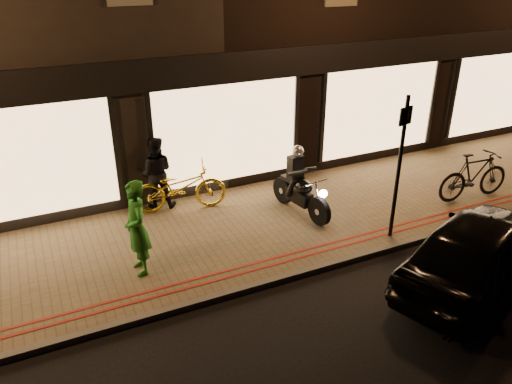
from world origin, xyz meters
TOP-DOWN VIEW (x-y plane):
  - ground at (0.00, 0.00)m, footprint 90.00×90.00m
  - sidewalk at (0.00, 2.00)m, footprint 50.00×4.00m
  - kerb_stone at (0.00, 0.05)m, footprint 50.00×0.14m
  - red_kerb_lines at (0.00, 0.55)m, footprint 50.00×0.26m
  - building_row at (-0.00, 8.99)m, footprint 48.00×10.11m
  - motorcycle at (0.98, 2.12)m, footprint 0.66×1.94m
  - sign_post at (2.20, 0.39)m, footprint 0.35×0.11m
  - bicycle_gold at (-1.42, 3.43)m, footprint 2.23×1.16m
  - bicycle_dark at (5.10, 0.98)m, footprint 2.02×0.72m
  - person_green at (-2.85, 1.34)m, footprint 0.48×0.69m
  - person_dark at (-1.85, 3.80)m, footprint 0.98×0.86m
  - parked_car at (2.64, -1.47)m, footprint 4.49×3.04m

SIDE VIEW (x-z plane):
  - ground at x=0.00m, z-range 0.00..0.00m
  - sidewalk at x=0.00m, z-range 0.00..0.12m
  - kerb_stone at x=0.00m, z-range 0.00..0.12m
  - red_kerb_lines at x=0.00m, z-range 0.12..0.13m
  - bicycle_gold at x=-1.42m, z-range 0.12..1.23m
  - parked_car at x=2.64m, z-range 0.00..1.42m
  - bicycle_dark at x=5.10m, z-range 0.12..1.31m
  - motorcycle at x=0.98m, z-range -0.06..1.53m
  - person_dark at x=-1.85m, z-range 0.12..1.83m
  - person_green at x=-2.85m, z-range 0.12..1.94m
  - sign_post at x=2.20m, z-range 0.30..3.30m
  - building_row at x=0.00m, z-range 0.00..8.50m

